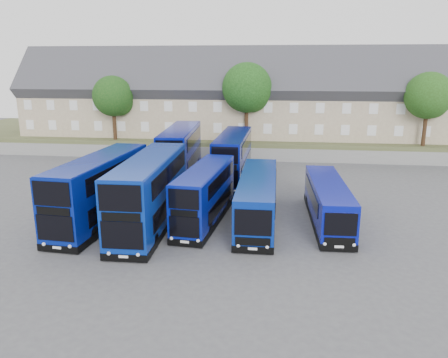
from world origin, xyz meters
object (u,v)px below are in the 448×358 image
dd_front_left (100,191)px  dd_front_mid (150,193)px  coach_east_a (258,199)px  tree_west (114,98)px  tree_east (429,97)px  tree_mid (248,90)px

dd_front_left → dd_front_mid: 3.80m
coach_east_a → tree_west: tree_west is taller
dd_front_left → tree_east: size_ratio=1.44×
coach_east_a → tree_mid: size_ratio=1.30×
tree_mid → dd_front_left: bearing=-110.9°
dd_front_mid → coach_east_a: size_ratio=1.01×
tree_east → coach_east_a: bearing=-129.9°
dd_front_left → coach_east_a: bearing=11.9°
tree_mid → dd_front_mid: bearing=-102.1°
dd_front_left → coach_east_a: dd_front_left is taller
dd_front_mid → coach_east_a: (7.29, 1.94, -0.75)m
dd_front_mid → tree_west: (-10.93, 23.20, 4.70)m
dd_front_left → tree_east: tree_east is taller
dd_front_mid → tree_east: (25.07, 23.20, 5.04)m
dd_front_left → tree_west: size_ratio=1.54×
dd_front_mid → tree_mid: bearing=76.9°
tree_mid → tree_west: bearing=-178.2°
dd_front_left → tree_west: (-7.16, 22.69, 4.78)m
coach_east_a → tree_east: tree_east is taller
coach_east_a → dd_front_left: bearing=-172.6°
dd_front_left → tree_west: 24.27m
dd_front_left → tree_west: bearing=112.1°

